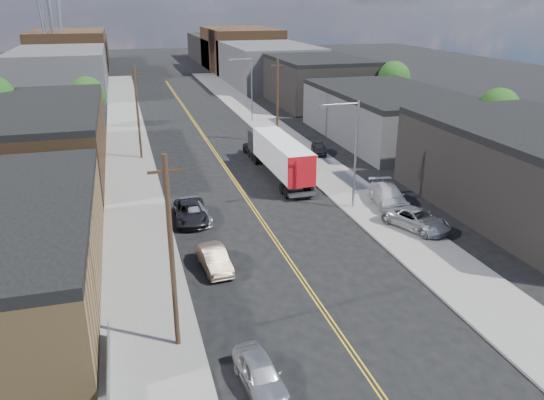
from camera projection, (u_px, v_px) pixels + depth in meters
ground at (196, 125)px, 73.76m from camera, size 260.00×260.00×0.00m
centerline at (216, 153)px, 60.26m from camera, size 0.32×120.00×0.01m
sidewalk_left at (130, 159)px, 57.79m from camera, size 5.00×140.00×0.15m
sidewalk_right at (295, 147)px, 62.67m from camera, size 5.00×140.00×0.15m
warehouse_brown at (40, 138)px, 53.58m from camera, size 12.00×26.00×6.60m
industrial_right_a at (543, 171)px, 42.15m from camera, size 14.00×22.00×7.10m
industrial_right_b at (388, 114)px, 65.72m from camera, size 14.00×24.00×6.10m
industrial_right_c at (316, 80)px, 88.86m from camera, size 14.00×22.00×7.60m
skyline_left_a at (61, 71)px, 98.71m from camera, size 16.00×30.00×8.00m
skyline_right_a at (268, 64)px, 108.97m from camera, size 16.00×30.00×8.00m
skyline_left_b at (70, 53)px, 120.86m from camera, size 16.00×26.00×10.00m
skyline_right_b at (241, 49)px, 131.12m from camera, size 16.00×26.00×10.00m
skyline_left_c at (76, 52)px, 139.38m from camera, size 16.00×40.00×7.00m
skyline_right_c at (225, 49)px, 149.64m from camera, size 16.00×40.00×7.00m
streetlight_near at (352, 147)px, 42.33m from camera, size 3.39×0.25×9.00m
streetlight_far at (249, 84)px, 73.83m from camera, size 3.39×0.25×9.00m
utility_pole_left_near at (172, 254)px, 24.84m from camera, size 1.60×0.26×10.00m
utility_pole_left_far at (138, 112)px, 56.34m from camera, size 1.60×0.26×10.00m
utility_pole_right at (277, 100)px, 63.25m from camera, size 1.60×0.26×10.00m
tree_left_far at (88, 95)px, 70.37m from camera, size 4.35×4.20×6.97m
tree_right_near at (499, 111)px, 58.15m from camera, size 4.60×4.48×7.44m
tree_right_far at (394, 79)px, 79.64m from camera, size 4.85×4.76×7.91m
semi_truck at (278, 153)px, 51.95m from camera, size 2.73×15.10×3.95m
car_left_a at (260, 373)px, 23.61m from camera, size 2.03×4.28×1.41m
car_left_b at (214, 259)px, 34.06m from camera, size 1.86×4.42×1.42m
car_left_c at (190, 212)px, 41.52m from camera, size 2.68×5.40×1.47m
car_left_d at (195, 213)px, 41.64m from camera, size 2.26×4.72×1.33m
car_right_lot_a at (416, 219)px, 39.79m from camera, size 4.32×5.94×1.50m
car_right_lot_b at (389, 196)px, 44.30m from camera, size 3.28×6.01×1.65m
car_right_lot_c at (319, 148)px, 59.27m from camera, size 2.59×4.19×1.33m
car_ahead_truck at (259, 150)px, 58.89m from camera, size 2.92×5.45×1.45m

